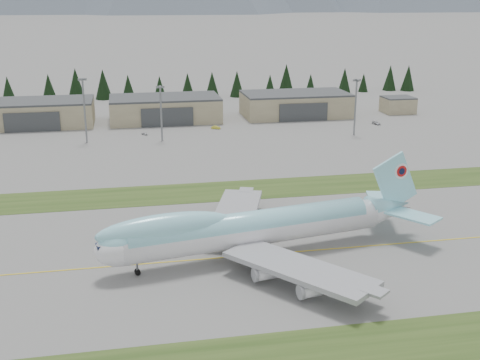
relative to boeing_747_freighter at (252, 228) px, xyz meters
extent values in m
plane|color=slate|center=(7.42, 0.37, -6.53)|extent=(7000.00, 7000.00, 0.00)
cube|color=#2C4619|center=(7.42, -37.63, -6.53)|extent=(400.00, 14.00, 0.08)
cube|color=#2C4619|center=(7.42, 45.37, -6.53)|extent=(400.00, 18.00, 0.08)
cube|color=yellow|center=(7.42, 0.37, -6.53)|extent=(400.00, 0.40, 0.02)
cylinder|color=white|center=(0.74, 0.13, -0.64)|extent=(57.16, 16.58, 6.60)
cylinder|color=#99EAFA|center=(-0.26, -0.05, 0.58)|extent=(53.07, 15.36, 6.10)
ellipsoid|color=white|center=(-27.26, -4.91, -0.64)|extent=(11.57, 8.37, 6.60)
ellipsoid|color=#99EAFA|center=(-27.26, -4.91, 0.58)|extent=(9.69, 7.07, 5.60)
ellipsoid|color=#99EAFA|center=(-18.26, -3.29, 2.51)|extent=(28.59, 10.49, 6.10)
cube|color=#0C1433|center=(-30.76, -5.54, 0.68)|extent=(2.61, 2.99, 1.32)
cone|color=white|center=(33.73, 6.07, -0.64)|extent=(13.14, 8.53, 6.47)
cone|color=#99EAFA|center=(33.73, 6.07, 0.58)|extent=(12.04, 7.78, 5.89)
cube|color=#99EAFA|center=(34.73, 6.25, 6.27)|extent=(12.22, 2.78, 14.02)
cylinder|color=white|center=(35.86, 6.87, 8.71)|extent=(3.64, 0.85, 3.66)
cylinder|color=red|center=(35.84, 6.97, 8.71)|extent=(2.64, 0.67, 2.64)
cylinder|color=#0C1433|center=(35.82, 7.07, 8.71)|extent=(1.54, 0.47, 1.52)
cube|color=#99EAFA|center=(34.65, 12.43, -0.03)|extent=(8.75, 12.36, 0.47)
cube|color=#99EAFA|center=(36.81, 0.43, -0.03)|extent=(11.42, 12.64, 0.47)
cube|color=#9D9FA5|center=(-0.23, 16.99, -2.47)|extent=(18.50, 31.97, 1.02)
cube|color=#9D9FA5|center=(5.71, -16.00, -2.47)|extent=(26.43, 29.92, 1.02)
cylinder|color=white|center=(-4.11, 12.16, -4.40)|extent=(5.65, 3.44, 2.54)
cylinder|color=white|center=(-0.89, 22.34, -4.40)|extent=(5.65, 3.44, 2.54)
cylinder|color=white|center=(0.39, -12.83, -4.40)|extent=(5.65, 3.44, 2.54)
cylinder|color=white|center=(6.96, -21.25, -4.40)|extent=(5.65, 3.44, 2.54)
cylinder|color=slate|center=(-24.26, -4.37, -5.31)|extent=(0.52, 0.52, 2.44)
cylinder|color=slate|center=(-1.30, 2.86, -5.21)|extent=(0.66, 0.66, 2.64)
cylinder|color=slate|center=(-0.22, -3.14, -5.21)|extent=(0.66, 0.66, 2.64)
cylinder|color=slate|center=(3.70, 3.76, -5.21)|extent=(0.66, 0.66, 2.64)
cylinder|color=slate|center=(4.78, -2.24, -5.21)|extent=(0.66, 0.66, 2.64)
cylinder|color=black|center=(-24.19, -4.77, -5.97)|extent=(1.16, 0.55, 1.12)
cylinder|color=black|center=(-24.33, -3.97, -5.97)|extent=(1.16, 0.55, 1.12)
cylinder|color=black|center=(-1.30, 2.86, -5.92)|extent=(1.29, 0.72, 1.22)
cylinder|color=black|center=(-0.22, -3.14, -5.92)|extent=(1.29, 0.72, 1.22)
cylinder|color=black|center=(3.70, 3.76, -5.92)|extent=(1.29, 0.72, 1.22)
cylinder|color=black|center=(4.78, -2.24, -5.92)|extent=(1.29, 0.72, 1.22)
cube|color=gray|center=(-62.58, 150.37, -1.53)|extent=(48.00, 26.00, 10.00)
cube|color=#393D3F|center=(-62.58, 150.37, 3.87)|extent=(48.00, 26.00, 0.80)
cube|color=#393D3F|center=(-62.58, 137.07, -2.53)|extent=(22.08, 0.60, 8.00)
cube|color=gray|center=(-7.58, 150.37, -1.53)|extent=(48.00, 26.00, 10.00)
cube|color=#393D3F|center=(-7.58, 150.37, 3.87)|extent=(48.00, 26.00, 0.80)
cube|color=#393D3F|center=(-7.58, 137.07, -2.53)|extent=(22.08, 0.60, 8.00)
cube|color=gray|center=(52.42, 150.37, -1.53)|extent=(48.00, 26.00, 10.00)
cube|color=#393D3F|center=(52.42, 150.37, 3.87)|extent=(48.00, 26.00, 0.80)
cube|color=#393D3F|center=(52.42, 137.07, -2.53)|extent=(22.08, 0.60, 8.00)
cube|color=gray|center=(102.42, 148.37, -3.03)|extent=(14.00, 12.00, 7.00)
cube|color=#393D3F|center=(102.42, 148.37, 0.77)|extent=(14.00, 12.00, 0.60)
cylinder|color=slate|center=(-39.91, 113.92, 5.19)|extent=(0.70, 0.70, 23.44)
cube|color=slate|center=(-39.91, 113.92, 17.31)|extent=(3.20, 3.20, 0.80)
cylinder|color=slate|center=(-11.64, 111.31, 3.58)|extent=(0.70, 0.70, 20.23)
cube|color=slate|center=(-11.64, 111.31, 14.10)|extent=(3.20, 3.20, 0.80)
cylinder|color=slate|center=(64.52, 107.02, 4.17)|extent=(0.70, 0.70, 21.40)
cube|color=slate|center=(64.52, 107.02, 15.27)|extent=(3.20, 3.20, 0.80)
imported|color=silver|center=(-17.88, 122.79, -6.53)|extent=(2.75, 3.20, 1.04)
imported|color=gold|center=(11.89, 128.51, -6.53)|extent=(4.09, 3.04, 1.29)
imported|color=#AFAFB4|center=(81.52, 124.57, -6.53)|extent=(2.79, 5.02, 1.37)
cone|color=black|center=(-83.86, 211.29, 0.39)|extent=(7.76, 7.76, 13.85)
cone|color=black|center=(-63.78, 213.04, 0.70)|extent=(8.10, 8.10, 14.47)
cone|color=black|center=(-50.04, 214.88, 1.96)|extent=(9.51, 9.51, 16.98)
cone|color=black|center=(-35.85, 214.74, 1.54)|extent=(9.04, 9.04, 16.14)
cone|color=black|center=(-22.78, 211.20, 0.11)|extent=(7.44, 7.44, 13.29)
cone|color=black|center=(-5.84, 215.60, -0.68)|extent=(6.56, 6.56, 11.71)
cone|color=black|center=(9.48, 215.53, -0.06)|extent=(7.25, 7.25, 12.94)
cone|color=black|center=(22.49, 211.20, 0.40)|extent=(7.77, 7.77, 13.87)
cone|color=black|center=(36.04, 209.64, 0.56)|extent=(7.95, 7.95, 14.19)
cone|color=black|center=(55.33, 212.15, -0.79)|extent=(6.44, 6.44, 11.49)
cone|color=black|center=(65.74, 216.10, 1.78)|extent=(9.31, 9.31, 16.63)
cone|color=black|center=(78.64, 211.18, -0.81)|extent=(6.41, 6.41, 11.44)
cone|color=black|center=(99.42, 212.87, 0.50)|extent=(7.87, 7.87, 14.06)
cone|color=black|center=(111.29, 213.50, -1.22)|extent=(5.95, 5.95, 10.62)
cone|color=black|center=(128.58, 215.83, 0.87)|extent=(8.29, 8.29, 14.81)
cone|color=black|center=(138.40, 212.54, 0.94)|extent=(8.37, 8.37, 14.95)
camera|label=1|loc=(-24.76, -115.53, 46.81)|focal=45.00mm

